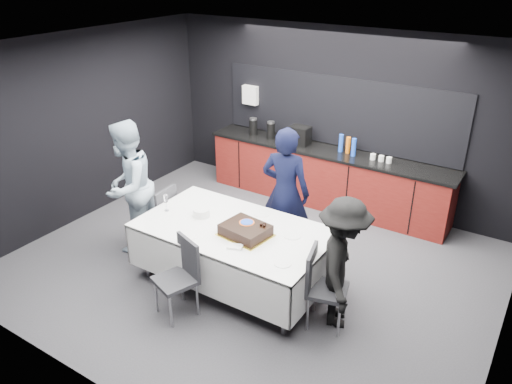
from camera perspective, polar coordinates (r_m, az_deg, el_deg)
ground at (r=6.71m, az=-0.47°, el=-8.43°), size 6.00×6.00×0.00m
room_shell at (r=5.87m, az=-0.53°, el=6.77°), size 6.04×5.04×2.82m
kitchenette at (r=8.17m, az=7.94°, el=2.23°), size 4.10×0.64×2.05m
party_table at (r=6.08m, az=-2.55°, el=-5.20°), size 2.32×1.32×0.78m
cake_assembly at (r=5.81m, az=-1.21°, el=-4.39°), size 0.61×0.52×0.17m
plate_stack at (r=6.27m, az=-6.26°, el=-2.34°), size 0.21×0.21×0.10m
loose_plate_near at (r=5.87m, az=-7.69°, el=-5.03°), size 0.21×0.21×0.01m
loose_plate_right_a at (r=5.85m, az=4.18°, el=-4.96°), size 0.21×0.21×0.01m
loose_plate_right_b at (r=5.36m, az=3.07°, el=-8.12°), size 0.19×0.19×0.01m
loose_plate_far at (r=6.32m, az=0.64°, el=-2.44°), size 0.22×0.22×0.01m
fork_pile at (r=5.61m, az=-2.41°, el=-6.26°), size 0.19×0.16×0.03m
champagne_flute at (r=6.42m, az=-10.28°, el=-0.84°), size 0.06×0.06×0.22m
chair_left at (r=6.96m, az=-10.81°, el=-2.42°), size 0.44×0.44×0.92m
chair_right at (r=5.54m, az=7.39°, el=-10.21°), size 0.51×0.51×0.92m
chair_near at (r=5.72m, az=-8.57°, el=-9.01°), size 0.54×0.54×0.92m
person_center at (r=6.59m, az=3.38°, el=-0.07°), size 0.72×0.53×1.81m
person_left at (r=6.95m, az=-14.42°, el=0.62°), size 0.92×1.05×1.82m
person_right at (r=5.46m, az=9.85°, el=-8.05°), size 0.89×1.12×1.52m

